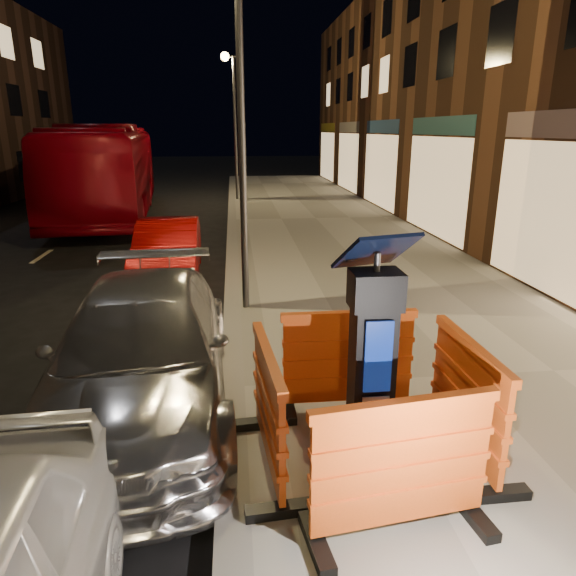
{
  "coord_description": "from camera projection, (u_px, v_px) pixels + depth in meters",
  "views": [
    {
      "loc": [
        0.09,
        -5.76,
        3.21
      ],
      "look_at": [
        0.8,
        1.0,
        1.1
      ],
      "focal_mm": 32.0,
      "sensor_mm": 36.0,
      "label": 1
    }
  ],
  "objects": [
    {
      "name": "kerb",
      "position": [
        233.0,
        392.0,
        6.4
      ],
      "size": [
        0.3,
        60.0,
        0.15
      ],
      "primitive_type": "cube",
      "color": "slate",
      "rests_on": "ground"
    },
    {
      "name": "ground_plane",
      "position": [
        233.0,
        397.0,
        6.42
      ],
      "size": [
        120.0,
        120.0,
        0.0
      ],
      "primitive_type": "plane",
      "color": "black",
      "rests_on": "ground"
    },
    {
      "name": "car_silver",
      "position": [
        147.0,
        404.0,
        6.27
      ],
      "size": [
        2.29,
        5.06,
        1.44
      ],
      "primitive_type": "imported",
      "rotation": [
        0.0,
        0.0,
        0.06
      ],
      "color": "silver",
      "rests_on": "ground"
    },
    {
      "name": "bus_doubledecker",
      "position": [
        112.0,
        215.0,
        19.96
      ],
      "size": [
        4.09,
        12.35,
        3.38
      ],
      "primitive_type": "imported",
      "rotation": [
        0.0,
        0.0,
        0.1
      ],
      "color": "maroon",
      "rests_on": "ground"
    },
    {
      "name": "barrier_back",
      "position": [
        348.0,
        361.0,
        5.71
      ],
      "size": [
        1.51,
        0.63,
        1.18
      ],
      "primitive_type": "cube",
      "rotation": [
        0.0,
        0.0,
        -0.0
      ],
      "color": "#DE5317",
      "rests_on": "sidewalk"
    },
    {
      "name": "barrier_kerbside",
      "position": [
        269.0,
        410.0,
        4.71
      ],
      "size": [
        0.75,
        1.56,
        1.18
      ],
      "primitive_type": "cube",
      "rotation": [
        0.0,
        0.0,
        1.66
      ],
      "color": "#DE5317",
      "rests_on": "sidewalk"
    },
    {
      "name": "car_red",
      "position": [
        170.0,
        276.0,
        11.69
      ],
      "size": [
        1.48,
        3.9,
        1.27
      ],
      "primitive_type": "imported",
      "rotation": [
        0.0,
        0.0,
        0.04
      ],
      "color": "#8B0708",
      "rests_on": "ground"
    },
    {
      "name": "barrier_bldgside",
      "position": [
        467.0,
        399.0,
        4.9
      ],
      "size": [
        0.64,
        1.52,
        1.18
      ],
      "primitive_type": "cube",
      "rotation": [
        0.0,
        0.0,
        1.59
      ],
      "color": "#DE5317",
      "rests_on": "sidewalk"
    },
    {
      "name": "parking_kiosk",
      "position": [
        372.0,
        359.0,
        4.67
      ],
      "size": [
        0.7,
        0.7,
        2.11
      ],
      "primitive_type": "cube",
      "rotation": [
        0.0,
        0.0,
        0.05
      ],
      "color": "black",
      "rests_on": "sidewalk"
    },
    {
      "name": "barrier_front",
      "position": [
        401.0,
        469.0,
        3.9
      ],
      "size": [
        1.58,
        0.82,
        1.18
      ],
      "primitive_type": "cube",
      "rotation": [
        0.0,
        0.0,
        0.14
      ],
      "color": "#DE5317",
      "rests_on": "sidewalk"
    },
    {
      "name": "sidewalk",
      "position": [
        463.0,
        380.0,
        6.7
      ],
      "size": [
        6.0,
        60.0,
        0.15
      ],
      "primitive_type": "cube",
      "color": "gray",
      "rests_on": "ground"
    },
    {
      "name": "street_lamp_mid",
      "position": [
        242.0,
        133.0,
        8.36
      ],
      "size": [
        0.12,
        0.12,
        6.0
      ],
      "primitive_type": "cylinder",
      "color": "#3F3F44",
      "rests_on": "sidewalk"
    },
    {
      "name": "street_lamp_far",
      "position": [
        235.0,
        130.0,
        22.61
      ],
      "size": [
        0.12,
        0.12,
        6.0
      ],
      "primitive_type": "cylinder",
      "color": "#3F3F44",
      "rests_on": "sidewalk"
    }
  ]
}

